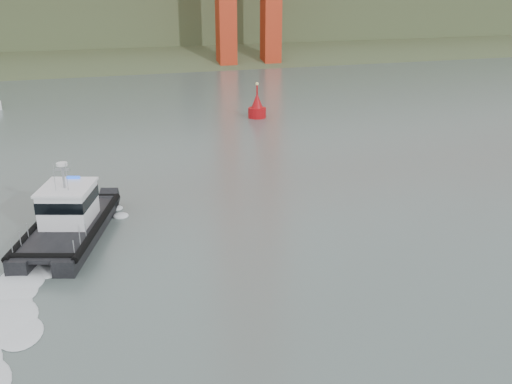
% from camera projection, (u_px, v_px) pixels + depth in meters
% --- Properties ---
extents(ground, '(400.00, 400.00, 0.00)m').
position_uv_depth(ground, '(273.00, 305.00, 26.31)').
color(ground, '#4F5E58').
rests_on(ground, ground).
extents(headlands, '(500.00, 105.36, 27.12)m').
position_uv_depth(headlands, '(98.00, 12.00, 135.81)').
color(headlands, '#3D512E').
rests_on(headlands, ground).
extents(patrol_boat, '(6.35, 10.28, 4.69)m').
position_uv_depth(patrol_boat, '(68.00, 218.00, 32.92)').
color(patrol_boat, black).
rests_on(patrol_boat, ground).
extents(nav_buoy, '(1.95, 1.95, 4.07)m').
position_uv_depth(nav_buoy, '(257.00, 108.00, 61.89)').
color(nav_buoy, '#AB0B10').
rests_on(nav_buoy, ground).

